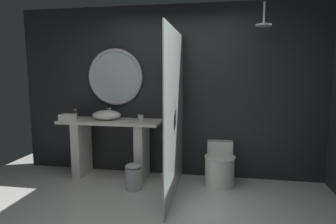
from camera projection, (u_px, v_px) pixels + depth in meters
back_wall_panel at (170, 92)px, 4.44m from camera, size 4.80×0.10×2.60m
vanity_counter at (111, 143)px, 4.36m from camera, size 1.53×0.53×0.89m
vessel_sink at (107, 115)px, 4.33m from camera, size 0.43×0.35×0.17m
tumbler_cup at (141, 118)px, 4.20m from camera, size 0.08×0.08×0.10m
soap_dispenser at (75, 114)px, 4.40m from camera, size 0.06×0.06×0.16m
round_wall_mirror at (115, 77)px, 4.47m from camera, size 0.88×0.06×0.88m
shower_glass_panel at (175, 115)px, 3.66m from camera, size 0.02×1.50×2.13m
rain_shower_head at (264, 23)px, 3.71m from camera, size 0.20×0.20×0.30m
toilet at (220, 167)px, 4.11m from camera, size 0.44×0.59×0.59m
waste_bin at (133, 176)px, 3.93m from camera, size 0.22×0.22×0.37m
folded_hand_towel at (68, 117)px, 4.25m from camera, size 0.22×0.18×0.10m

